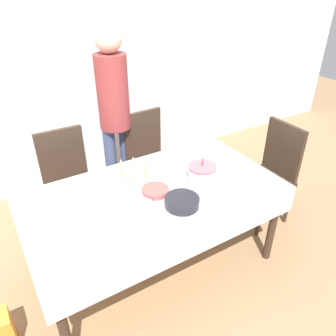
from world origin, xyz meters
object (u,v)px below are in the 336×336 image
(dining_chair_far_right, at_px, (149,156))
(plate_stack_dessert, at_px, (155,191))
(dining_chair_far_left, at_px, (69,179))
(birthday_cake, at_px, (202,173))
(dining_chair_right_end, at_px, (272,170))
(champagne_tray, at_px, (133,175))
(person_standing, at_px, (114,106))
(plate_stack_main, at_px, (182,202))

(dining_chair_far_right, bearing_deg, plate_stack_dessert, -115.52)
(dining_chair_far_left, distance_m, birthday_cake, 1.20)
(dining_chair_right_end, distance_m, champagne_tray, 1.35)
(birthday_cake, bearing_deg, person_standing, 103.11)
(dining_chair_far_left, relative_size, champagne_tray, 2.66)
(dining_chair_right_end, xyz_separation_m, champagne_tray, (-1.30, 0.16, 0.29))
(dining_chair_right_end, relative_size, champagne_tray, 2.66)
(dining_chair_far_right, height_order, dining_chair_right_end, same)
(dining_chair_far_left, relative_size, birthday_cake, 4.53)
(dining_chair_far_left, xyz_separation_m, champagne_tray, (0.32, -0.65, 0.29))
(dining_chair_far_right, relative_size, plate_stack_main, 4.07)
(plate_stack_main, bearing_deg, dining_chair_far_left, 114.32)
(dining_chair_far_right, bearing_deg, person_standing, 150.55)
(dining_chair_right_end, height_order, plate_stack_main, dining_chair_right_end)
(dining_chair_right_end, distance_m, birthday_cake, 0.90)
(dining_chair_far_right, bearing_deg, dining_chair_far_left, 179.99)
(dining_chair_right_end, distance_m, plate_stack_main, 1.20)
(dining_chair_far_left, height_order, person_standing, person_standing)
(dining_chair_far_right, distance_m, plate_stack_dessert, 0.95)
(dining_chair_far_left, xyz_separation_m, dining_chair_far_right, (0.80, -0.00, 0.00))
(birthday_cake, bearing_deg, dining_chair_far_left, 131.57)
(birthday_cake, height_order, person_standing, person_standing)
(dining_chair_far_left, relative_size, plate_stack_dessert, 4.90)
(plate_stack_dessert, bearing_deg, dining_chair_far_left, 115.48)
(dining_chair_right_end, relative_size, person_standing, 0.55)
(dining_chair_far_right, distance_m, person_standing, 0.60)
(dining_chair_far_right, height_order, plate_stack_main, dining_chair_far_right)
(dining_chair_far_left, bearing_deg, plate_stack_dessert, -64.52)
(dining_chair_right_end, distance_m, plate_stack_dessert, 1.25)
(dining_chair_far_left, distance_m, person_standing, 0.76)
(dining_chair_right_end, bearing_deg, dining_chair_far_left, 153.38)
(champagne_tray, xyz_separation_m, plate_stack_dessert, (0.08, -0.18, -0.06))
(birthday_cake, bearing_deg, dining_chair_far_right, 88.57)
(dining_chair_far_right, distance_m, plate_stack_main, 1.13)
(dining_chair_right_end, bearing_deg, dining_chair_far_right, 135.52)
(dining_chair_far_left, xyz_separation_m, plate_stack_dessert, (0.40, -0.83, 0.23))
(champagne_tray, relative_size, plate_stack_main, 1.53)
(dining_chair_far_left, distance_m, dining_chair_right_end, 1.82)
(dining_chair_far_left, distance_m, plate_stack_dessert, 0.95)
(dining_chair_far_right, bearing_deg, birthday_cake, -91.43)
(champagne_tray, bearing_deg, plate_stack_dessert, -66.59)
(champagne_tray, height_order, plate_stack_dessert, champagne_tray)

